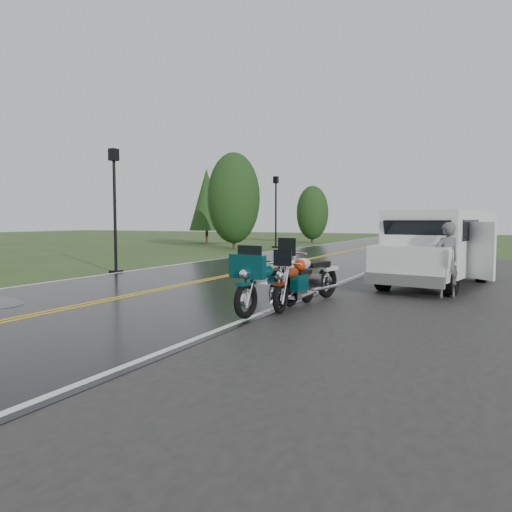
{
  "coord_description": "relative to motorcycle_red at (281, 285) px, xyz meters",
  "views": [
    {
      "loc": [
        7.9,
        -8.42,
        1.84
      ],
      "look_at": [
        2.8,
        2.0,
        1.0
      ],
      "focal_mm": 35.0,
      "sensor_mm": 36.0,
      "label": 1
    }
  ],
  "objects": [
    {
      "name": "motorcycle_red",
      "position": [
        0.0,
        0.0,
        0.0
      ],
      "size": [
        0.74,
        2.03,
        1.2
      ],
      "primitive_type": null,
      "rotation": [
        0.0,
        0.0,
        -0.0
      ],
      "color": "#5E1E0A",
      "rests_on": "ground"
    },
    {
      "name": "road",
      "position": [
        -4.19,
        9.78,
        -0.58
      ],
      "size": [
        8.0,
        100.0,
        0.04
      ],
      "primitive_type": "cube",
      "color": "black",
      "rests_on": "ground"
    },
    {
      "name": "motorcycle_teal",
      "position": [
        -0.35,
        -0.75,
        0.07
      ],
      "size": [
        1.09,
        2.34,
        1.33
      ],
      "primitive_type": null,
      "rotation": [
        0.0,
        0.0,
        -0.12
      ],
      "color": "#053337",
      "rests_on": "ground"
    },
    {
      "name": "pine_left_far",
      "position": [
        -17.25,
        25.26,
        2.29
      ],
      "size": [
        2.77,
        2.77,
        5.77
      ],
      "primitive_type": null,
      "color": "#1E3D19",
      "rests_on": "ground"
    },
    {
      "name": "ground",
      "position": [
        -4.19,
        -0.22,
        -0.6
      ],
      "size": [
        120.0,
        120.0,
        0.0
      ],
      "primitive_type": "plane",
      "color": "#2D471E",
      "rests_on": "ground"
    },
    {
      "name": "tree_left_mid",
      "position": [
        -11.4,
        19.04,
        2.0
      ],
      "size": [
        3.32,
        3.32,
        5.19
      ],
      "primitive_type": null,
      "color": "#1E3D19",
      "rests_on": "ground"
    },
    {
      "name": "van_white",
      "position": [
        1.06,
        4.23,
        0.47
      ],
      "size": [
        2.98,
        5.72,
        2.14
      ],
      "primitive_type": null,
      "rotation": [
        0.0,
        0.0,
        -0.18
      ],
      "color": "silver",
      "rests_on": "ground"
    },
    {
      "name": "motorcycle_silver",
      "position": [
        -0.22,
        0.68,
        0.1
      ],
      "size": [
        1.36,
        2.49,
        1.39
      ],
      "primitive_type": null,
      "rotation": [
        0.0,
        0.0,
        -0.22
      ],
      "color": "#ACB0B4",
      "rests_on": "ground"
    },
    {
      "name": "tree_left_far",
      "position": [
        -9.86,
        29.39,
        1.36
      ],
      "size": [
        2.55,
        2.55,
        3.92
      ],
      "primitive_type": null,
      "color": "#1E3D19",
      "rests_on": "ground"
    },
    {
      "name": "person_at_van",
      "position": [
        2.62,
        3.65,
        0.28
      ],
      "size": [
        0.76,
        0.75,
        1.76
      ],
      "primitive_type": "imported",
      "rotation": [
        0.0,
        0.0,
        3.9
      ],
      "color": "#4D4E52",
      "rests_on": "ground"
    },
    {
      "name": "lamp_post_near_left",
      "position": [
        -8.22,
        4.68,
        1.56
      ],
      "size": [
        0.37,
        0.37,
        4.32
      ],
      "primitive_type": null,
      "color": "black",
      "rests_on": "ground"
    },
    {
      "name": "lamp_post_far_left",
      "position": [
        -9.61,
        21.56,
        1.78
      ],
      "size": [
        0.41,
        0.41,
        4.76
      ],
      "primitive_type": null,
      "color": "black",
      "rests_on": "ground"
    }
  ]
}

